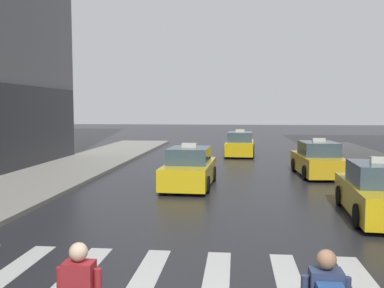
{
  "coord_description": "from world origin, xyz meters",
  "views": [
    {
      "loc": [
        0.35,
        -4.91,
        3.21
      ],
      "look_at": [
        -0.99,
        8.0,
        2.13
      ],
      "focal_mm": 39.94,
      "sensor_mm": 36.0,
      "label": 1
    }
  ],
  "objects_px": {
    "taxi_second": "(189,169)",
    "taxi_fourth": "(240,145)",
    "taxi_third": "(318,160)",
    "taxi_lead": "(379,193)"
  },
  "relations": [
    {
      "from": "taxi_third",
      "to": "taxi_second",
      "type": "bearing_deg",
      "value": -148.92
    },
    {
      "from": "taxi_lead",
      "to": "taxi_fourth",
      "type": "height_order",
      "value": "same"
    },
    {
      "from": "taxi_second",
      "to": "taxi_fourth",
      "type": "height_order",
      "value": "same"
    },
    {
      "from": "taxi_third",
      "to": "taxi_lead",
      "type": "bearing_deg",
      "value": -87.69
    },
    {
      "from": "taxi_second",
      "to": "taxi_third",
      "type": "distance_m",
      "value": 6.79
    },
    {
      "from": "taxi_second",
      "to": "taxi_fourth",
      "type": "distance_m",
      "value": 11.97
    },
    {
      "from": "taxi_second",
      "to": "taxi_fourth",
      "type": "xyz_separation_m",
      "value": [
        2.17,
        11.77,
        0.0
      ]
    },
    {
      "from": "taxi_lead",
      "to": "taxi_second",
      "type": "height_order",
      "value": "same"
    },
    {
      "from": "taxi_third",
      "to": "taxi_fourth",
      "type": "distance_m",
      "value": 9.03
    },
    {
      "from": "taxi_third",
      "to": "taxi_fourth",
      "type": "relative_size",
      "value": 1.0
    }
  ]
}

